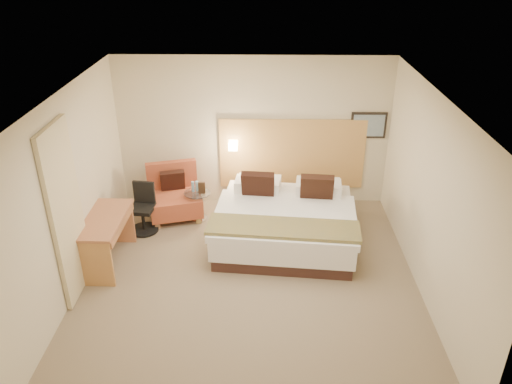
{
  "coord_description": "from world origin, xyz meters",
  "views": [
    {
      "loc": [
        0.21,
        -5.84,
        4.41
      ],
      "look_at": [
        0.09,
        0.78,
        1.03
      ],
      "focal_mm": 35.0,
      "sensor_mm": 36.0,
      "label": 1
    }
  ],
  "objects_px": {
    "side_table": "(198,204)",
    "desk_chair": "(143,212)",
    "bed": "(285,220)",
    "lounge_chair": "(174,196)",
    "desk": "(106,228)"
  },
  "relations": [
    {
      "from": "side_table",
      "to": "bed",
      "type": "bearing_deg",
      "value": -23.13
    },
    {
      "from": "bed",
      "to": "desk_chair",
      "type": "height_order",
      "value": "bed"
    },
    {
      "from": "bed",
      "to": "lounge_chair",
      "type": "relative_size",
      "value": 2.24
    },
    {
      "from": "lounge_chair",
      "to": "bed",
      "type": "bearing_deg",
      "value": -21.55
    },
    {
      "from": "bed",
      "to": "side_table",
      "type": "xyz_separation_m",
      "value": [
        -1.5,
        0.64,
        -0.06
      ]
    },
    {
      "from": "bed",
      "to": "side_table",
      "type": "bearing_deg",
      "value": 156.87
    },
    {
      "from": "desk",
      "to": "desk_chair",
      "type": "xyz_separation_m",
      "value": [
        0.31,
        0.95,
        -0.26
      ]
    },
    {
      "from": "side_table",
      "to": "lounge_chair",
      "type": "bearing_deg",
      "value": 164.27
    },
    {
      "from": "bed",
      "to": "desk_chair",
      "type": "bearing_deg",
      "value": 174.25
    },
    {
      "from": "lounge_chair",
      "to": "desk",
      "type": "xyz_separation_m",
      "value": [
        -0.74,
        -1.48,
        0.24
      ]
    },
    {
      "from": "side_table",
      "to": "desk_chair",
      "type": "distance_m",
      "value": 0.95
    },
    {
      "from": "lounge_chair",
      "to": "side_table",
      "type": "xyz_separation_m",
      "value": [
        0.43,
        -0.12,
        -0.09
      ]
    },
    {
      "from": "bed",
      "to": "lounge_chair",
      "type": "distance_m",
      "value": 2.07
    },
    {
      "from": "bed",
      "to": "lounge_chair",
      "type": "height_order",
      "value": "bed"
    },
    {
      "from": "lounge_chair",
      "to": "desk",
      "type": "distance_m",
      "value": 1.67
    }
  ]
}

